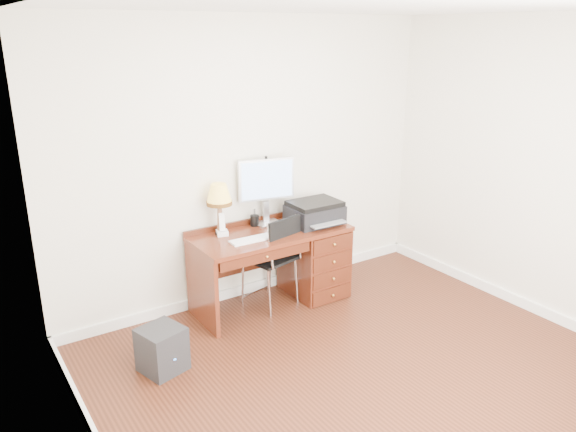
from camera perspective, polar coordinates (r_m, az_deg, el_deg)
ground at (r=4.60m, az=7.85°, el=-15.45°), size 4.00×4.00×0.00m
room_shell at (r=4.99m, az=3.05°, el=-11.71°), size 4.00×4.00×4.00m
desk at (r=5.56m, az=1.08°, el=-4.22°), size 1.50×0.67×0.75m
monitor at (r=5.39m, az=-2.25°, el=3.35°), size 0.56×0.22×0.64m
keyboard at (r=5.07m, az=-3.39°, el=-2.33°), size 0.47×0.14×0.02m
mouse_pad at (r=5.46m, az=2.74°, el=-0.77°), size 0.21×0.21×0.04m
printer at (r=5.48m, az=2.72°, el=0.38°), size 0.50×0.39×0.22m
leg_lamp at (r=5.13m, az=-7.01°, el=1.87°), size 0.24×0.24×0.48m
phone at (r=5.20m, az=-6.71°, el=-1.28°), size 0.12×0.12×0.21m
pen_cup at (r=5.42m, az=-3.42°, el=-0.46°), size 0.08×0.08×0.11m
chair at (r=5.29m, az=-1.52°, el=-3.72°), size 0.52×0.52×0.92m
equipment_box at (r=4.61m, az=-12.68°, el=-13.07°), size 0.38×0.38×0.36m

